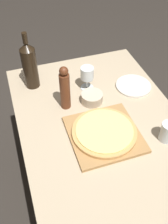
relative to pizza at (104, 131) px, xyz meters
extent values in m
plane|color=#2D2823|center=(0.02, 0.08, -0.76)|extent=(12.00, 12.00, 0.00)
cube|color=tan|center=(0.02, 0.08, -0.04)|extent=(0.86, 1.26, 0.03)
cylinder|color=brown|center=(-0.35, 0.64, -0.41)|extent=(0.06, 0.06, 0.70)
cylinder|color=brown|center=(0.39, 0.64, -0.41)|extent=(0.06, 0.06, 0.70)
cube|color=#A87A47|center=(0.00, 0.00, -0.02)|extent=(0.35, 0.35, 0.02)
cylinder|color=tan|center=(0.00, 0.00, 0.00)|extent=(0.33, 0.33, 0.02)
cylinder|color=#EAD67A|center=(0.00, 0.00, 0.01)|extent=(0.29, 0.29, 0.01)
cylinder|color=black|center=(-0.27, 0.51, 0.10)|extent=(0.09, 0.09, 0.25)
cone|color=black|center=(-0.27, 0.51, 0.24)|extent=(0.09, 0.09, 0.04)
cylinder|color=black|center=(-0.27, 0.51, 0.29)|extent=(0.03, 0.03, 0.06)
cylinder|color=#5B2D19|center=(-0.13, 0.27, 0.08)|extent=(0.06, 0.06, 0.22)
sphere|color=#5B2D19|center=(-0.13, 0.27, 0.21)|extent=(0.05, 0.05, 0.05)
cylinder|color=silver|center=(0.04, 0.38, -0.03)|extent=(0.08, 0.08, 0.00)
cylinder|color=silver|center=(0.04, 0.38, 0.01)|extent=(0.01, 0.01, 0.07)
cylinder|color=silver|center=(0.04, 0.38, 0.08)|extent=(0.08, 0.08, 0.07)
cylinder|color=beige|center=(0.03, 0.25, 0.00)|extent=(0.12, 0.12, 0.06)
cylinder|color=silver|center=(0.28, -0.12, 0.02)|extent=(0.07, 0.07, 0.10)
cylinder|color=silver|center=(0.31, 0.30, -0.02)|extent=(0.21, 0.21, 0.01)
camera|label=1|loc=(-0.36, -0.77, 0.99)|focal=42.00mm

